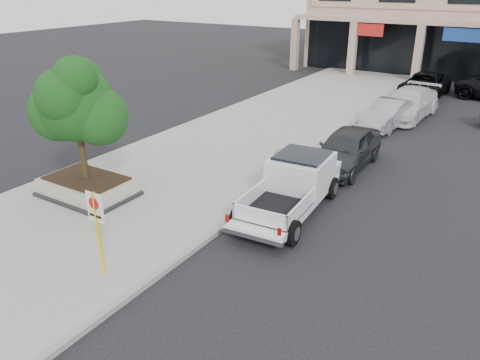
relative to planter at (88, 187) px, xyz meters
name	(u,v)px	position (x,y,z in m)	size (l,w,h in m)	color
ground	(250,258)	(6.77, -0.21, -0.48)	(120.00, 120.00, 0.00)	black
sidewalk	(213,155)	(1.27, 5.79, -0.40)	(8.00, 52.00, 0.15)	gray
curb	(295,174)	(5.22, 5.79, -0.40)	(0.20, 52.00, 0.15)	gray
planter	(88,187)	(0.00, 0.00, 0.00)	(3.20, 2.20, 0.68)	black
planter_tree	(82,104)	(0.13, 0.15, 2.94)	(2.90, 2.55, 4.00)	black
no_parking_sign	(97,223)	(4.07, -3.05, 1.16)	(0.55, 0.09, 2.30)	yellow
hedge	(286,160)	(4.82, 5.74, 0.14)	(1.10, 0.99, 0.94)	#214814
pickup_truck	(289,188)	(6.42, 2.85, 0.40)	(2.06, 5.56, 1.75)	white
curb_car_a	(346,149)	(6.53, 7.73, 0.32)	(1.89, 4.69, 1.60)	#292B2E
curb_car_b	(387,114)	(6.33, 14.28, 0.23)	(1.50, 4.29, 1.41)	#95979C
curb_car_c	(408,103)	(6.74, 16.78, 0.32)	(2.23, 5.49, 1.59)	silver
curb_car_d	(425,85)	(6.36, 22.59, 0.28)	(2.52, 5.46, 1.52)	black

